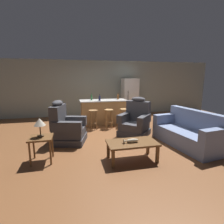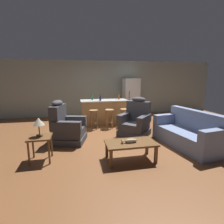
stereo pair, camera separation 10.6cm
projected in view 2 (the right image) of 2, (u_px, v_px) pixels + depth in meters
ground_plane at (111, 134)px, 5.69m from camera, size 12.00×12.00×0.00m
back_wall at (98, 88)px, 8.44m from camera, size 12.00×0.05×2.60m
coffee_table at (131, 145)px, 3.83m from camera, size 1.10×0.60×0.42m
fish_figurine at (129, 141)px, 3.77m from camera, size 0.34×0.10×0.10m
couch at (188, 133)px, 4.67m from camera, size 1.10×2.00×0.94m
recliner_near_lamp at (66, 127)px, 4.93m from camera, size 1.03×1.03×1.20m
recliner_near_island at (135, 122)px, 5.56m from camera, size 1.19×1.19×1.20m
end_table at (40, 141)px, 3.78m from camera, size 0.48×0.48×0.56m
table_lamp at (39, 122)px, 3.71m from camera, size 0.24×0.24×0.41m
kitchen_island at (104, 112)px, 6.89m from camera, size 1.80×0.70×0.95m
bar_stool_left at (94, 116)px, 6.19m from camera, size 0.32×0.32×0.68m
bar_stool_middle at (109, 115)px, 6.31m from camera, size 0.32×0.32×0.68m
bar_stool_right at (124, 114)px, 6.42m from camera, size 0.32×0.32×0.68m
refrigerator at (131, 97)px, 8.27m from camera, size 0.70×0.69×1.76m
bottle_tall_green at (92, 98)px, 6.74m from camera, size 0.06×0.06×0.26m
bottle_short_amber at (100, 98)px, 6.59m from camera, size 0.08×0.08×0.24m
bottle_wine_dark at (119, 97)px, 7.02m from camera, size 0.08×0.08×0.25m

